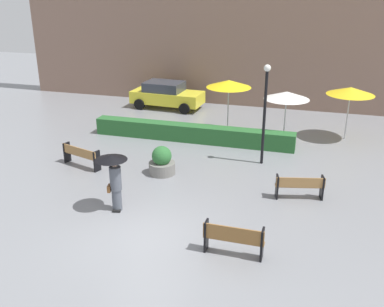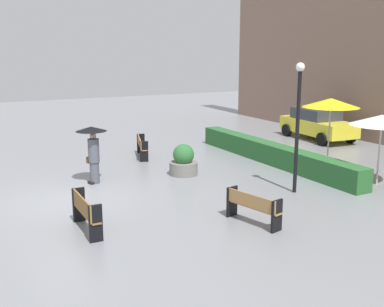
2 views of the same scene
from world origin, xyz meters
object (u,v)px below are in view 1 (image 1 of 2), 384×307
object	(u,v)px
planter_pot	(162,162)
parked_car	(167,95)
bench_far_right	(300,185)
bench_near_right	(234,238)
patio_umbrella_yellow_far	(351,91)
patio_umbrella_white	(287,95)
patio_umbrella_yellow	(229,84)
lamp_post	(265,105)
pedestrian_with_umbrella	(114,174)
bench_far_left	(81,155)

from	to	relation	value
planter_pot	parked_car	size ratio (longest dim) A/B	0.27
bench_far_right	bench_near_right	world-z (taller)	bench_near_right
bench_far_right	patio_umbrella_yellow_far	distance (m)	7.47
bench_near_right	patio_umbrella_white	xyz separation A→B (m)	(0.45, 9.96, 1.66)
planter_pot	patio_umbrella_yellow	xyz separation A→B (m)	(1.43, 5.68, 2.00)
planter_pot	lamp_post	bearing A→B (deg)	30.81
patio_umbrella_yellow_far	parked_car	world-z (taller)	patio_umbrella_yellow_far
pedestrian_with_umbrella	patio_umbrella_yellow	distance (m)	9.18
planter_pot	patio_umbrella_yellow	size ratio (longest dim) A/B	0.43
bench_far_left	patio_umbrella_yellow	size ratio (longest dim) A/B	0.70
pedestrian_with_umbrella	patio_umbrella_yellow_far	xyz separation A→B (m)	(7.53, 9.57, 1.04)
patio_umbrella_yellow	patio_umbrella_yellow_far	distance (m)	5.68
lamp_post	pedestrian_with_umbrella	bearing A→B (deg)	-127.20
pedestrian_with_umbrella	lamp_post	size ratio (longest dim) A/B	0.48
bench_far_right	patio_umbrella_yellow	bearing A→B (deg)	121.53
parked_car	bench_far_right	bearing A→B (deg)	-49.78
bench_far_right	pedestrian_with_umbrella	world-z (taller)	pedestrian_with_umbrella
patio_umbrella_white	parked_car	bearing A→B (deg)	151.41
patio_umbrella_yellow_far	bench_far_left	bearing A→B (deg)	-147.73
bench_far_left	patio_umbrella_yellow_far	distance (m)	12.52
pedestrian_with_umbrella	planter_pot	size ratio (longest dim) A/B	1.72
pedestrian_with_umbrella	patio_umbrella_yellow_far	distance (m)	12.22
lamp_post	patio_umbrella_yellow	distance (m)	4.15
patio_umbrella_yellow	bench_far_right	bearing A→B (deg)	-58.47
lamp_post	patio_umbrella_white	size ratio (longest dim) A/B	1.72
parked_car	bench_far_left	bearing A→B (deg)	-92.22
bench_far_right	bench_far_left	bearing A→B (deg)	177.31
bench_far_left	lamp_post	size ratio (longest dim) A/B	0.45
bench_near_right	lamp_post	bearing A→B (deg)	91.32
bench_near_right	patio_umbrella_yellow	distance (m)	10.83
bench_far_right	patio_umbrella_yellow_far	size ratio (longest dim) A/B	0.67
lamp_post	patio_umbrella_yellow_far	xyz separation A→B (m)	(3.43, 4.17, -0.16)
bench_far_right	bench_near_right	size ratio (longest dim) A/B	1.01
lamp_post	patio_umbrella_white	xyz separation A→B (m)	(0.61, 3.08, -0.30)
bench_near_right	patio_umbrella_yellow	size ratio (longest dim) A/B	0.63
patio_umbrella_yellow_far	planter_pot	bearing A→B (deg)	-138.10
bench_near_right	parked_car	xyz separation A→B (m)	(-6.84, 13.93, 0.26)
bench_far_left	planter_pot	world-z (taller)	planter_pot
bench_far_right	planter_pot	size ratio (longest dim) A/B	1.49
bench_far_left	bench_near_right	bearing A→B (deg)	-31.62
bench_near_right	lamp_post	size ratio (longest dim) A/B	0.41
patio_umbrella_white	bench_near_right	bearing A→B (deg)	-92.59
bench_near_right	lamp_post	world-z (taller)	lamp_post
bench_near_right	lamp_post	xyz separation A→B (m)	(-0.16, 6.88, 1.96)
pedestrian_with_umbrella	lamp_post	bearing A→B (deg)	52.80
bench_far_right	parked_car	distance (m)	12.98
bench_near_right	patio_umbrella_yellow_far	xyz separation A→B (m)	(3.27, 11.05, 1.80)
bench_far_left	parked_car	bearing A→B (deg)	87.78
bench_far_right	bench_far_left	size ratio (longest dim) A/B	0.91
planter_pot	patio_umbrella_white	bearing A→B (deg)	51.03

